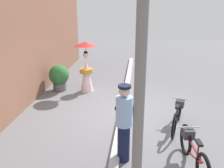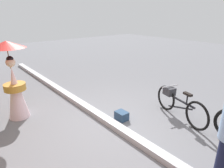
# 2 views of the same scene
# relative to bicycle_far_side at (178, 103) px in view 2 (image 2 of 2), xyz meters

# --- Properties ---
(ground_plane) EXTENTS (30.00, 30.00, 0.00)m
(ground_plane) POSITION_rel_bicycle_far_side_xyz_m (0.71, 1.51, -0.38)
(ground_plane) COLOR slate
(sidewalk_curb) EXTENTS (14.00, 0.20, 0.12)m
(sidewalk_curb) POSITION_rel_bicycle_far_side_xyz_m (0.71, 1.51, -0.32)
(sidewalk_curb) COLOR #B2B2B7
(sidewalk_curb) RESTS_ON ground_plane
(bicycle_far_side) EXTENTS (1.66, 0.60, 0.73)m
(bicycle_far_side) POSITION_rel_bicycle_far_side_xyz_m (0.00, 0.00, 0.00)
(bicycle_far_side) COLOR black
(bicycle_far_side) RESTS_ON ground_plane
(person_with_parasol) EXTENTS (0.81, 0.81, 1.86)m
(person_with_parasol) POSITION_rel_bicycle_far_side_xyz_m (2.49, 3.01, 0.56)
(person_with_parasol) COLOR silver
(person_with_parasol) RESTS_ON ground_plane
(backpack_on_pavement) EXTENTS (0.30, 0.23, 0.20)m
(backpack_on_pavement) POSITION_rel_bicycle_far_side_xyz_m (0.77, 1.14, -0.28)
(backpack_on_pavement) COLOR navy
(backpack_on_pavement) RESTS_ON ground_plane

